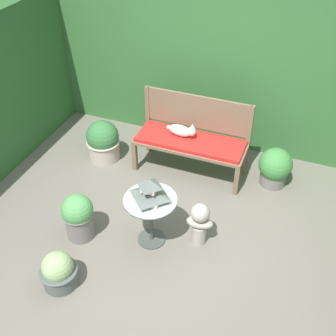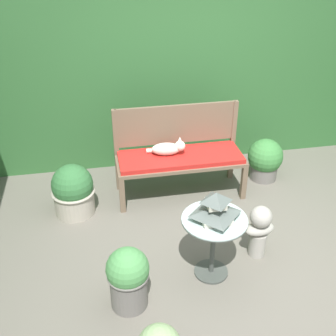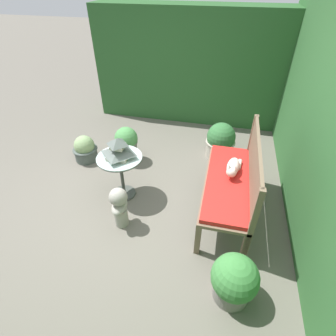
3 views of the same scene
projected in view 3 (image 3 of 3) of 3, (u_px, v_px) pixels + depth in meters
The scene contains 12 objects.
ground at pixel (137, 207), 3.47m from camera, with size 30.00×30.00×0.00m, color #666056.
foliage_hedge_left at pixel (188, 66), 5.02m from camera, with size 0.70×3.50×2.05m, color #285628.
garden_bench at pixel (227, 183), 3.15m from camera, with size 1.48×0.55×0.52m.
bench_backrest at pixel (254, 167), 2.93m from camera, with size 1.48×0.06×1.04m.
cat at pixel (233, 167), 3.16m from camera, with size 0.44×0.21×0.21m.
patio_table at pixel (121, 166), 3.37m from camera, with size 0.58×0.58×0.63m.
pagoda_birdhouse at pixel (118, 149), 3.22m from camera, with size 0.34×0.34×0.27m.
garden_bust at pixel (119, 205), 3.05m from camera, with size 0.31×0.21×0.56m.
potted_plant_table_near at pixel (234, 280), 2.37m from camera, with size 0.44×0.44×0.53m.
potted_plant_path_edge at pixel (127, 144), 4.14m from camera, with size 0.36×0.36×0.58m.
potted_plant_table_far at pixel (220, 141), 4.24m from camera, with size 0.48×0.48×0.59m.
potted_plant_hedge_corner at pixel (85, 149), 4.21m from camera, with size 0.39×0.39×0.43m.
Camera 3 is at (2.28, 0.95, 2.52)m, focal length 28.00 mm.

